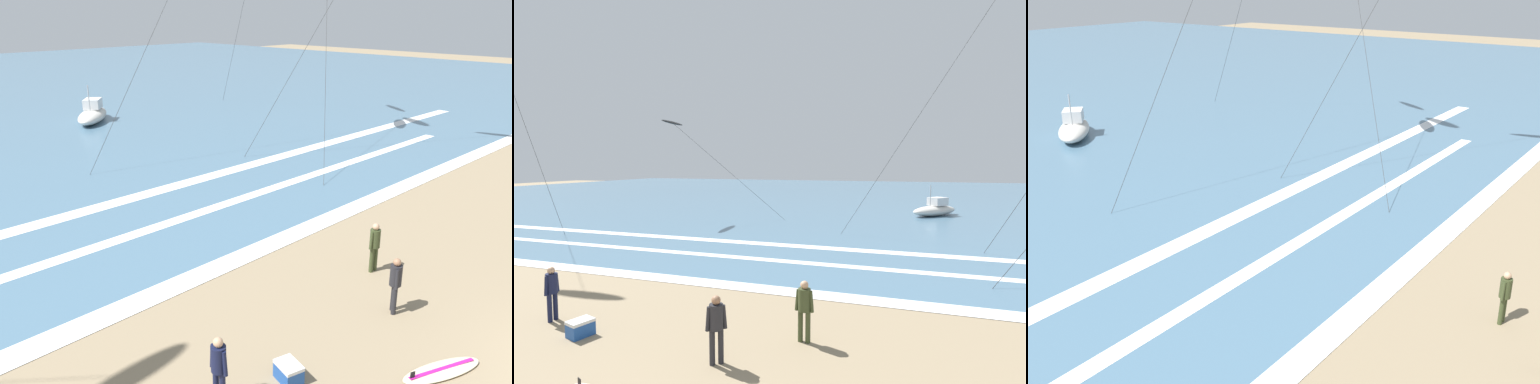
{
  "view_description": "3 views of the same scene",
  "coord_description": "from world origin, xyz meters",
  "views": [
    {
      "loc": [
        -12.17,
        -1.12,
        7.78
      ],
      "look_at": [
        -0.09,
        10.92,
        1.8
      ],
      "focal_mm": 37.0,
      "sensor_mm": 36.0,
      "label": 1
    },
    {
      "loc": [
        3.06,
        -2.65,
        4.57
      ],
      "look_at": [
        -0.78,
        8.8,
        3.68
      ],
      "focal_mm": 27.05,
      "sensor_mm": 36.0,
      "label": 2
    },
    {
      "loc": [
        -14.42,
        3.18,
        9.29
      ],
      "look_at": [
        -1.29,
        12.74,
        3.26
      ],
      "focal_mm": 41.58,
      "sensor_mm": 36.0,
      "label": 3
    }
  ],
  "objects": [
    {
      "name": "offshore_boat",
      "position": [
        6.11,
        33.68,
        0.55
      ],
      "size": [
        4.68,
        5.05,
        2.7
      ],
      "color": "beige",
      "rests_on": "ground"
    },
    {
      "name": "surfer_left_near",
      "position": [
        -6.41,
        5.69,
        0.96
      ],
      "size": [
        0.32,
        0.51,
        1.6
      ],
      "color": "#141938",
      "rests_on": "ground"
    },
    {
      "name": "surfer_mid_group",
      "position": [
        -0.79,
        5.0,
        0.96
      ],
      "size": [
        0.45,
        0.39,
        1.6
      ],
      "color": "#232328",
      "rests_on": "ground"
    },
    {
      "name": "ocean_surface",
      "position": [
        0.0,
        54.88,
        0.01
      ],
      "size": [
        140.0,
        90.0,
        0.01
      ],
      "primitive_type": "cube",
      "color": "slate",
      "rests_on": "ground"
    },
    {
      "name": "wave_foam_outer_break",
      "position": [
        1.57,
        17.75,
        0.01
      ],
      "size": [
        52.88,
        0.87,
        0.01
      ],
      "primitive_type": "cube",
      "color": "white",
      "rests_on": "ocean_surface"
    },
    {
      "name": "wave_foam_mid_break",
      "position": [
        -0.4,
        14.35,
        0.01
      ],
      "size": [
        39.27,
        0.61,
        0.01
      ],
      "primitive_type": "cube",
      "color": "white",
      "rests_on": "ocean_surface"
    },
    {
      "name": "surfer_background_far",
      "position": [
        0.85,
        6.7,
        0.96
      ],
      "size": [
        0.51,
        0.32,
        1.6
      ],
      "color": "#384223",
      "rests_on": "ground"
    },
    {
      "name": "kite_black_far_left",
      "position": [
        -13.61,
        23.49,
        7.68
      ],
      "size": [
        8.52,
        5.39,
        7.94
      ],
      "color": "black",
      "rests_on": "ground"
    },
    {
      "name": "wave_foam_shoreline",
      "position": [
        -1.62,
        10.28,
        0.01
      ],
      "size": [
        52.98,
        0.92,
        0.01
      ],
      "primitive_type": "cube",
      "color": "white",
      "rests_on": "ocean_surface"
    },
    {
      "name": "cooler_box",
      "position": [
        -4.86,
        5.15,
        0.22
      ],
      "size": [
        0.6,
        0.71,
        0.44
      ],
      "color": "#1E4C9E",
      "rests_on": "ground"
    }
  ]
}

